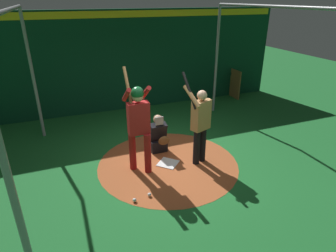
% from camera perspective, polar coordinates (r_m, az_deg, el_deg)
% --- Properties ---
extents(ground_plane, '(27.02, 27.02, 0.00)m').
position_cam_1_polar(ground_plane, '(6.70, 0.00, -7.43)').
color(ground_plane, '#1E6B2D').
extents(dirt_circle, '(3.19, 3.19, 0.01)m').
position_cam_1_polar(dirt_circle, '(6.70, 0.00, -7.41)').
color(dirt_circle, '#AD562D').
rests_on(dirt_circle, ground).
extents(home_plate, '(0.59, 0.59, 0.01)m').
position_cam_1_polar(home_plate, '(6.69, 0.00, -7.35)').
color(home_plate, white).
rests_on(home_plate, dirt_circle).
extents(batter, '(0.68, 0.49, 2.23)m').
position_cam_1_polar(batter, '(5.96, -5.88, 1.00)').
color(batter, maroon).
rests_on(batter, ground).
extents(catcher, '(0.58, 0.40, 0.96)m').
position_cam_1_polar(catcher, '(7.07, -1.99, -2.17)').
color(catcher, black).
rests_on(catcher, ground).
extents(visitor, '(0.55, 0.59, 2.09)m').
position_cam_1_polar(visitor, '(6.35, 6.40, 0.78)').
color(visitor, black).
rests_on(visitor, ground).
extents(back_wall, '(0.22, 11.02, 3.19)m').
position_cam_1_polar(back_wall, '(9.70, -8.74, 12.56)').
color(back_wall, '#0C3D26').
rests_on(back_wall, ground).
extents(cage_frame, '(5.32, 5.39, 3.35)m').
position_cam_1_polar(cage_frame, '(5.84, 0.00, 12.03)').
color(cage_frame, gray).
rests_on(cage_frame, ground).
extents(bat_rack, '(0.94, 0.20, 1.05)m').
position_cam_1_polar(bat_rack, '(11.35, 12.72, 8.14)').
color(bat_rack, olive).
rests_on(bat_rack, ground).
extents(baseball_0, '(0.07, 0.07, 0.07)m').
position_cam_1_polar(baseball_0, '(5.70, -3.69, -13.37)').
color(baseball_0, white).
rests_on(baseball_0, dirt_circle).
extents(baseball_1, '(0.07, 0.07, 0.07)m').
position_cam_1_polar(baseball_1, '(5.59, -6.63, -14.33)').
color(baseball_1, white).
rests_on(baseball_1, dirt_circle).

